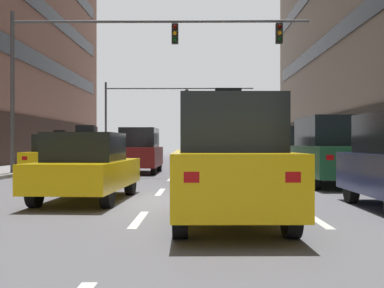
{
  "coord_description": "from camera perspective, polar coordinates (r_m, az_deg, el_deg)",
  "views": [
    {
      "loc": [
        1.07,
        -11.82,
        1.38
      ],
      "look_at": [
        0.64,
        21.68,
        1.32
      ],
      "focal_mm": 45.92,
      "sensor_mm": 36.0,
      "label": 1
    }
  ],
  "objects": [
    {
      "name": "lane_stripe_l1_s4",
      "position": [
        14.53,
        -16.4,
        -5.34
      ],
      "size": [
        0.16,
        2.0,
        0.01
      ],
      "primitive_type": "cube",
      "color": "silver",
      "rests_on": "ground"
    },
    {
      "name": "lane_stripe_l2_s10",
      "position": [
        43.86,
        -0.66,
        -1.7
      ],
      "size": [
        0.16,
        2.0,
        0.01
      ],
      "primitive_type": "cube",
      "color": "silver",
      "rests_on": "ground"
    },
    {
      "name": "car_driving_6",
      "position": [
        23.39,
        1.72,
        -1.25
      ],
      "size": [
        2.06,
        4.57,
        1.69
      ],
      "color": "black",
      "rests_on": "ground"
    },
    {
      "name": "lane_stripe_l3_s10",
      "position": [
        43.9,
        3.51,
        -1.7
      ],
      "size": [
        0.16,
        2.0,
        0.01
      ],
      "primitive_type": "cube",
      "color": "silver",
      "rests_on": "ground"
    },
    {
      "name": "lane_stripe_l1_s10",
      "position": [
        44.05,
        -4.82,
        -1.7
      ],
      "size": [
        0.16,
        2.0,
        0.01
      ],
      "primitive_type": "cube",
      "color": "silver",
      "rests_on": "ground"
    },
    {
      "name": "lane_stripe_l1_s6",
      "position": [
        24.24,
        -9.41,
        -3.16
      ],
      "size": [
        0.16,
        2.0,
        0.01
      ],
      "primitive_type": "cube",
      "color": "silver",
      "rests_on": "ground"
    },
    {
      "name": "car_driving_5",
      "position": [
        22.72,
        -6.09,
        -0.78
      ],
      "size": [
        1.83,
        4.31,
        2.08
      ],
      "color": "black",
      "rests_on": "ground"
    },
    {
      "name": "taxi_driving_1",
      "position": [
        17.73,
        2.52,
        -1.74
      ],
      "size": [
        1.86,
        4.4,
        1.82
      ],
      "color": "black",
      "rests_on": "ground"
    },
    {
      "name": "car_parked_2",
      "position": [
        16.53,
        15.68,
        -0.84
      ],
      "size": [
        2.06,
        4.67,
        2.23
      ],
      "color": "black",
      "rests_on": "ground"
    },
    {
      "name": "taxi_driving_2",
      "position": [
        12.0,
        -12.09,
        -2.66
      ],
      "size": [
        2.01,
        4.41,
        1.8
      ],
      "color": "black",
      "rests_on": "ground"
    },
    {
      "name": "traffic_signal_1",
      "position": [
        41.77,
        -3.81,
        4.84
      ],
      "size": [
        12.6,
        0.35,
        6.42
      ],
      "color": "#4C4C51",
      "rests_on": "sidewalk_left"
    },
    {
      "name": "ground_plane",
      "position": [
        11.95,
        -4.44,
        -6.53
      ],
      "size": [
        120.0,
        120.0,
        0.0
      ],
      "primitive_type": "plane",
      "color": "slate"
    },
    {
      "name": "lane_stripe_l2_s7",
      "position": [
        28.88,
        -1.39,
        -2.63
      ],
      "size": [
        0.16,
        2.0,
        0.01
      ],
      "primitive_type": "cube",
      "color": "silver",
      "rests_on": "ground"
    },
    {
      "name": "lane_stripe_l2_s6",
      "position": [
        23.89,
        -1.84,
        -3.2
      ],
      "size": [
        0.16,
        2.0,
        0.01
      ],
      "primitive_type": "cube",
      "color": "silver",
      "rests_on": "ground"
    },
    {
      "name": "lane_stripe_l2_s9",
      "position": [
        38.86,
        -0.84,
        -1.93
      ],
      "size": [
        0.16,
        2.0,
        0.01
      ],
      "primitive_type": "cube",
      "color": "silver",
      "rests_on": "ground"
    },
    {
      "name": "lane_stripe_l1_s7",
      "position": [
        29.17,
        -7.68,
        -2.61
      ],
      "size": [
        0.16,
        2.0,
        0.01
      ],
      "primitive_type": "cube",
      "color": "silver",
      "rests_on": "ground"
    },
    {
      "name": "lane_stripe_l3_s7",
      "position": [
        28.94,
        4.95,
        -2.63
      ],
      "size": [
        0.16,
        2.0,
        0.01
      ],
      "primitive_type": "cube",
      "color": "silver",
      "rests_on": "ground"
    },
    {
      "name": "lane_stripe_l1_s8",
      "position": [
        34.12,
        -6.45,
        -2.22
      ],
      "size": [
        0.16,
        2.0,
        0.01
      ],
      "primitive_type": "cube",
      "color": "silver",
      "rests_on": "ground"
    },
    {
      "name": "traffic_signal_0",
      "position": [
        21.23,
        -8.65,
        10.37
      ],
      "size": [
        12.59,
        0.35,
        6.81
      ],
      "color": "#4C4C51",
      "rests_on": "sidewalk_left"
    },
    {
      "name": "car_parked_3",
      "position": [
        21.84,
        12.0,
        -0.79
      ],
      "size": [
        1.83,
        4.34,
        2.09
      ],
      "color": "black",
      "rests_on": "ground"
    },
    {
      "name": "taxi_driving_3",
      "position": [
        8.49,
        4.22,
        -2.0
      ],
      "size": [
        1.94,
        4.46,
        2.32
      ],
      "color": "black",
      "rests_on": "ground"
    },
    {
      "name": "lane_stripe_l2_s5",
      "position": [
        18.91,
        -2.52,
        -4.07
      ],
      "size": [
        0.16,
        2.0,
        0.01
      ],
      "primitive_type": "cube",
      "color": "silver",
      "rests_on": "ground"
    },
    {
      "name": "lane_stripe_l1_s5",
      "position": [
        19.35,
        -12.03,
        -3.98
      ],
      "size": [
        0.16,
        2.0,
        0.01
      ],
      "primitive_type": "cube",
      "color": "silver",
      "rests_on": "ground"
    },
    {
      "name": "taxi_driving_4",
      "position": [
        21.69,
        -14.98,
        -1.28
      ],
      "size": [
        2.12,
        4.72,
        1.93
      ],
      "color": "black",
      "rests_on": "ground"
    },
    {
      "name": "lane_stripe_l3_s3",
      "position": [
        9.18,
        14.25,
        -8.52
      ],
      "size": [
        0.16,
        2.0,
        0.01
      ],
      "primitive_type": "cube",
      "color": "silver",
      "rests_on": "ground"
    },
    {
      "name": "lane_stripe_l2_s4",
      "position": [
        13.93,
        -3.7,
        -5.57
      ],
      "size": [
        0.16,
        2.0,
        0.01
      ],
      "primitive_type": "cube",
      "color": "silver",
      "rests_on": "ground"
    },
    {
      "name": "lane_stripe_l2_s8",
      "position": [
        33.87,
        -1.08,
        -2.23
      ],
      "size": [
        0.16,
        2.0,
        0.01
      ],
      "primitive_type": "cube",
      "color": "silver",
      "rests_on": "ground"
    },
    {
      "name": "car_driving_0",
      "position": [
        39.69,
        1.45,
        -0.33
      ],
      "size": [
        1.96,
        4.53,
        2.18
      ],
      "color": "black",
      "rests_on": "ground"
    },
    {
      "name": "lane_stripe_l2_s3",
      "position": [
        9.0,
        -6.19,
        -8.69
      ],
      "size": [
        0.16,
        2.0,
        0.01
      ],
      "primitive_type": "cube",
      "color": "silver",
      "rests_on": "ground"
    },
    {
      "name": "lane_stripe_l3_s9",
      "position": [
        38.91,
        3.87,
        -1.93
      ],
      "size": [
        0.16,
        2.0,
        0.01
      ],
      "primitive_type": "cube",
      "color": "silver",
      "rests_on": "ground"
    },
    {
      "name": "lane_stripe_l3_s4",
      "position": [
        14.05,
        9.46,
        -5.52
      ],
      "size": [
        0.16,
        2.0,
        0.01
      ],
      "primitive_type": "cube",
      "color": "silver",
      "rests_on": "ground"
    },
    {
      "name": "lane_stripe_l3_s6",
      "position": [
        23.96,
        5.83,
        -3.2
      ],
      "size": [
        0.16,
        2.0,
        0.01
      ],
      "primitive_type": "cube",
      "color": "silver",
      "rests_on": "ground"
    },
    {
      "name": "lane_stripe_l3_s5",
      "position": [
        18.99,
        7.17,
        -4.06
      ],
      "size": [
        0.16,
        2.0,
        0.01
      ],
      "primitive_type": "cube",
      "color": "silver",
      "rests_on": "ground"
    },
    {
      "name": "lane_stripe_l1_s9",
      "position": [
        39.08,
        -5.53,
        -1.92
      ],
      "size": [
        0.16,
        2.0,
        0.01
      ],
      "primitive_type": "cube",
      "color": "silver",
      "rests_on": "ground"
    },
    {
      "name": "lane_stripe_l3_s8",
      "position": [
        33.92,
        4.33,
        -2.23
      ],
      "size": [
        0.16,
        2.0,
        0.01
      ],
      "primitive_type": "cube",
      "color": "silver",
      "rests_on": "ground"
    }
  ]
}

